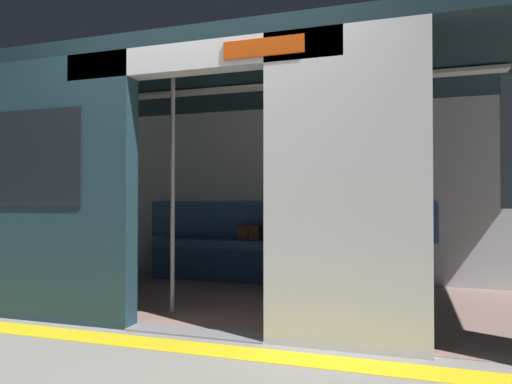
# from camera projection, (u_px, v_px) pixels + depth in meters

# --- Properties ---
(ground_plane) EXTENTS (60.00, 60.00, 0.00)m
(ground_plane) POSITION_uv_depth(u_px,v_px,m) (196.00, 334.00, 3.32)
(ground_plane) COLOR gray
(platform_edge_strip) EXTENTS (8.00, 0.24, 0.01)m
(platform_edge_strip) POSITION_uv_depth(u_px,v_px,m) (176.00, 346.00, 3.03)
(platform_edge_strip) COLOR yellow
(platform_edge_strip) RESTS_ON ground_plane
(train_car) EXTENTS (6.40, 2.65, 2.19)m
(train_car) POSITION_uv_depth(u_px,v_px,m) (242.00, 148.00, 4.48)
(train_car) COLOR silver
(train_car) RESTS_ON ground_plane
(bench_seat) EXTENTS (3.03, 0.44, 0.48)m
(bench_seat) POSITION_uv_depth(u_px,v_px,m) (276.00, 251.00, 5.36)
(bench_seat) COLOR #38609E
(bench_seat) RESTS_ON ground_plane
(person_seated) EXTENTS (0.55, 0.69, 1.20)m
(person_seated) POSITION_uv_depth(u_px,v_px,m) (288.00, 223.00, 5.27)
(person_seated) COLOR #D8CC4C
(person_seated) RESTS_ON ground_plane
(handbag) EXTENTS (0.26, 0.15, 0.17)m
(handbag) POSITION_uv_depth(u_px,v_px,m) (250.00, 233.00, 5.53)
(handbag) COLOR brown
(handbag) RESTS_ON bench_seat
(book) EXTENTS (0.19, 0.25, 0.03)m
(book) POSITION_uv_depth(u_px,v_px,m) (322.00, 241.00, 5.29)
(book) COLOR #B22D2D
(book) RESTS_ON bench_seat
(grab_pole_door) EXTENTS (0.04, 0.04, 2.05)m
(grab_pole_door) POSITION_uv_depth(u_px,v_px,m) (173.00, 191.00, 3.98)
(grab_pole_door) COLOR silver
(grab_pole_door) RESTS_ON ground_plane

